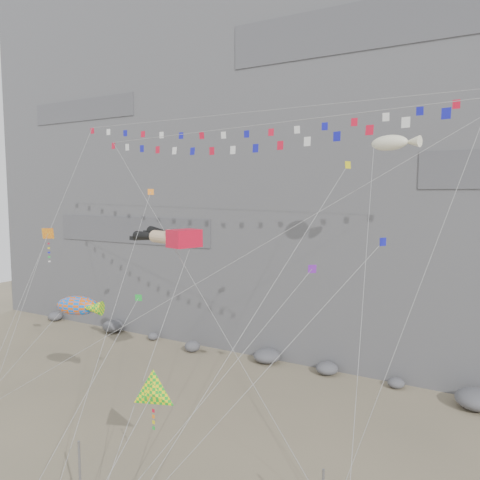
# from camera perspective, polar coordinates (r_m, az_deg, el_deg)

# --- Properties ---
(ground) EXTENTS (120.00, 120.00, 0.00)m
(ground) POSITION_cam_1_polar(r_m,az_deg,el_deg) (33.42, -10.85, -23.33)
(ground) COLOR #86775C
(ground) RESTS_ON ground
(cliff) EXTENTS (80.00, 28.00, 50.00)m
(cliff) POSITION_cam_1_polar(r_m,az_deg,el_deg) (58.09, 10.19, 14.37)
(cliff) COLOR slate
(cliff) RESTS_ON ground
(talus_boulders) EXTENTS (60.00, 3.00, 1.20)m
(talus_boulders) POSITION_cam_1_polar(r_m,az_deg,el_deg) (46.25, 3.30, -13.97)
(talus_boulders) COLOR #58595D
(talus_boulders) RESTS_ON ground
(legs_kite) EXTENTS (9.14, 14.62, 17.86)m
(legs_kite) POSITION_cam_1_polar(r_m,az_deg,el_deg) (34.41, -8.71, 0.41)
(legs_kite) COLOR red
(legs_kite) RESTS_ON ground
(flag_banner_upper) EXTENTS (36.59, 14.31, 30.99)m
(flag_banner_upper) POSITION_cam_1_polar(r_m,az_deg,el_deg) (37.49, 2.25, 15.38)
(flag_banner_upper) COLOR red
(flag_banner_upper) RESTS_ON ground
(flag_banner_lower) EXTENTS (29.34, 9.71, 23.41)m
(flag_banner_lower) POSITION_cam_1_polar(r_m,az_deg,el_deg) (32.08, 0.49, 13.59)
(flag_banner_lower) COLOR red
(flag_banner_lower) RESTS_ON ground
(harlequin_kite) EXTENTS (1.86, 6.52, 14.18)m
(harlequin_kite) POSITION_cam_1_polar(r_m,az_deg,el_deg) (40.05, -22.39, 0.68)
(harlequin_kite) COLOR red
(harlequin_kite) RESTS_ON ground
(fish_windsock) EXTENTS (7.84, 7.20, 11.47)m
(fish_windsock) POSITION_cam_1_polar(r_m,az_deg,el_deg) (35.66, -19.21, -7.57)
(fish_windsock) COLOR #E4560B
(fish_windsock) RESTS_ON ground
(delta_kite) EXTENTS (2.54, 5.19, 7.77)m
(delta_kite) POSITION_cam_1_polar(r_m,az_deg,el_deg) (26.17, -10.61, -17.94)
(delta_kite) COLOR #FFF10D
(delta_kite) RESTS_ON ground
(blimp_windsock) EXTENTS (3.97, 15.96, 24.61)m
(blimp_windsock) POSITION_cam_1_polar(r_m,az_deg,el_deg) (34.67, 17.73, 11.13)
(blimp_windsock) COLOR white
(blimp_windsock) RESTS_ON ground
(small_kite_a) EXTENTS (4.85, 13.84, 21.36)m
(small_kite_a) POSITION_cam_1_polar(r_m,az_deg,el_deg) (37.92, -11.04, 5.11)
(small_kite_a) COLOR orange
(small_kite_a) RESTS_ON ground
(small_kite_b) EXTENTS (6.92, 11.76, 16.96)m
(small_kite_b) POSITION_cam_1_polar(r_m,az_deg,el_deg) (30.54, 8.52, -3.85)
(small_kite_b) COLOR purple
(small_kite_b) RESTS_ON ground
(small_kite_c) EXTENTS (0.97, 9.53, 12.77)m
(small_kite_c) POSITION_cam_1_polar(r_m,az_deg,el_deg) (32.45, -12.49, -7.30)
(small_kite_c) COLOR green
(small_kite_c) RESTS_ON ground
(small_kite_d) EXTENTS (7.03, 14.89, 23.81)m
(small_kite_d) POSITION_cam_1_polar(r_m,az_deg,el_deg) (30.28, 12.37, 7.90)
(small_kite_d) COLOR yellow
(small_kite_d) RESTS_ON ground
(small_kite_e) EXTENTS (10.24, 10.38, 19.17)m
(small_kite_e) POSITION_cam_1_polar(r_m,az_deg,el_deg) (27.53, 16.40, -0.93)
(small_kite_e) COLOR #1314AD
(small_kite_e) RESTS_ON ground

